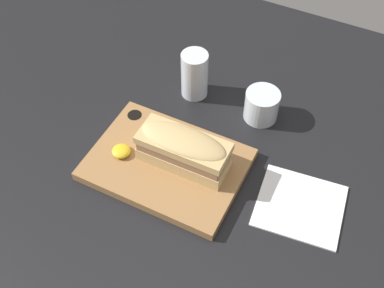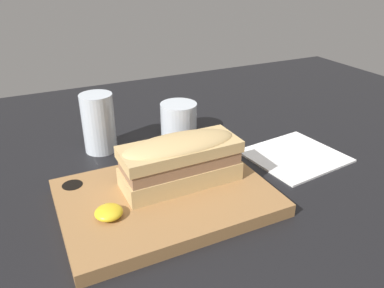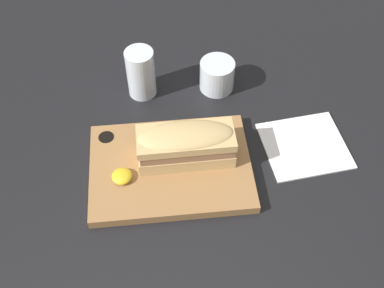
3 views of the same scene
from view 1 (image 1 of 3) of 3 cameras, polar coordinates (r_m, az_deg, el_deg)
dining_table at (r=102.86cm, az=-4.57°, el=-1.19°), size 186.38×122.87×2.00cm
serving_board at (r=98.54cm, az=-3.04°, el=-2.38°), size 30.99×22.39×2.09cm
sandwich at (r=94.19cm, az=-1.00°, el=-0.53°), size 18.34×7.54×7.87cm
mustard_dollop at (r=99.24cm, az=-8.38°, el=-0.83°), size 3.84×3.84×1.54cm
water_glass at (r=110.01cm, az=0.33°, el=7.93°), size 6.13×6.13×11.34cm
wine_glass at (r=107.10cm, az=8.23°, el=4.41°), size 7.60×7.60×6.91cm
napkin at (r=96.06cm, az=12.67°, el=-7.14°), size 17.93×16.70×0.40cm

